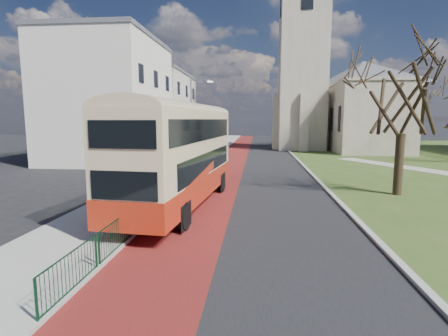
# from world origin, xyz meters

# --- Properties ---
(ground) EXTENTS (160.00, 160.00, 0.00)m
(ground) POSITION_xyz_m (0.00, 0.00, 0.00)
(ground) COLOR black
(ground) RESTS_ON ground
(road_carriageway) EXTENTS (9.00, 120.00, 0.01)m
(road_carriageway) POSITION_xyz_m (1.50, 20.00, 0.01)
(road_carriageway) COLOR black
(road_carriageway) RESTS_ON ground
(bus_lane) EXTENTS (3.40, 120.00, 0.01)m
(bus_lane) POSITION_xyz_m (-1.20, 20.00, 0.01)
(bus_lane) COLOR #591414
(bus_lane) RESTS_ON ground
(pavement_west) EXTENTS (4.00, 120.00, 0.12)m
(pavement_west) POSITION_xyz_m (-5.00, 20.00, 0.06)
(pavement_west) COLOR gray
(pavement_west) RESTS_ON ground
(kerb_west) EXTENTS (0.25, 120.00, 0.13)m
(kerb_west) POSITION_xyz_m (-3.00, 20.00, 0.07)
(kerb_west) COLOR #999993
(kerb_west) RESTS_ON ground
(kerb_east) EXTENTS (0.25, 80.00, 0.13)m
(kerb_east) POSITION_xyz_m (6.10, 22.00, 0.07)
(kerb_east) COLOR #999993
(kerb_east) RESTS_ON ground
(pedestrian_railing) EXTENTS (0.07, 24.00, 1.12)m
(pedestrian_railing) POSITION_xyz_m (-2.95, 4.00, 0.55)
(pedestrian_railing) COLOR #0C361D
(pedestrian_railing) RESTS_ON ground
(gothic_church) EXTENTS (16.38, 18.00, 40.00)m
(gothic_church) POSITION_xyz_m (12.56, 38.00, 13.13)
(gothic_church) COLOR gray
(gothic_church) RESTS_ON ground
(street_block_near) EXTENTS (10.30, 14.30, 13.00)m
(street_block_near) POSITION_xyz_m (-14.00, 22.00, 6.51)
(street_block_near) COLOR silver
(street_block_near) RESTS_ON ground
(street_block_far) EXTENTS (10.30, 16.30, 11.50)m
(street_block_far) POSITION_xyz_m (-14.00, 38.00, 5.76)
(street_block_far) COLOR #B9AD9C
(street_block_far) RESTS_ON ground
(streetlamp) EXTENTS (2.13, 0.18, 8.00)m
(streetlamp) POSITION_xyz_m (-4.35, 18.00, 4.59)
(streetlamp) COLOR gray
(streetlamp) RESTS_ON pavement_west
(bus) EXTENTS (3.93, 12.37, 5.09)m
(bus) POSITION_xyz_m (-2.16, 2.59, 2.90)
(bus) COLOR #AE2410
(bus) RESTS_ON ground
(winter_tree_near) EXTENTS (8.15, 8.15, 9.24)m
(winter_tree_near) POSITION_xyz_m (9.95, 6.48, 6.44)
(winter_tree_near) COLOR #312518
(winter_tree_near) RESTS_ON grass_green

